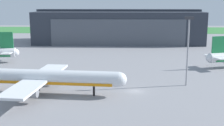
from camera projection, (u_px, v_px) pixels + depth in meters
ground_plane at (136, 91)px, 78.19m from camera, size 440.00×440.00×0.00m
grass_field_strip at (127, 30)px, 246.79m from camera, size 440.00×56.00×0.08m
maintenance_hangar at (118, 27)px, 172.14m from camera, size 92.50×35.45×18.84m
airliner_near_right at (41, 78)px, 75.37m from camera, size 43.02×33.46×12.79m
apron_light_mast at (188, 46)px, 81.43m from camera, size 2.40×0.50×19.15m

